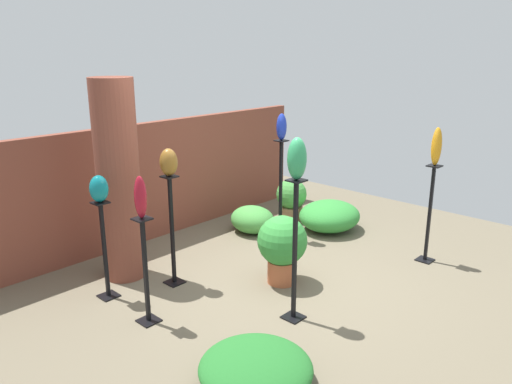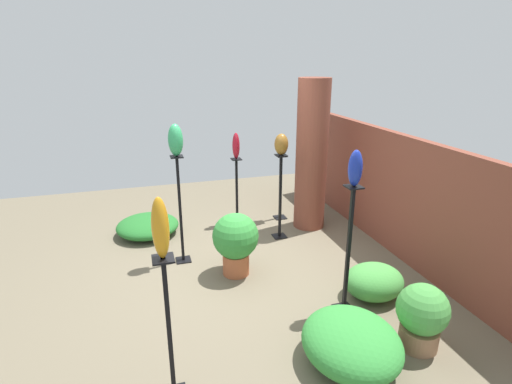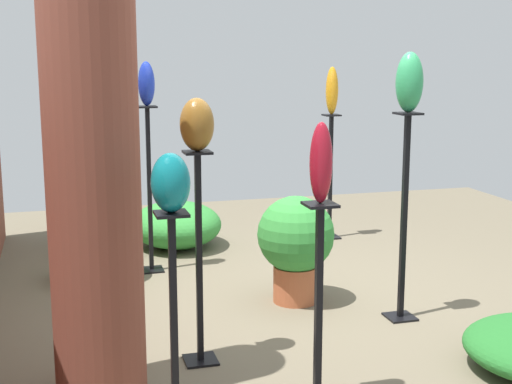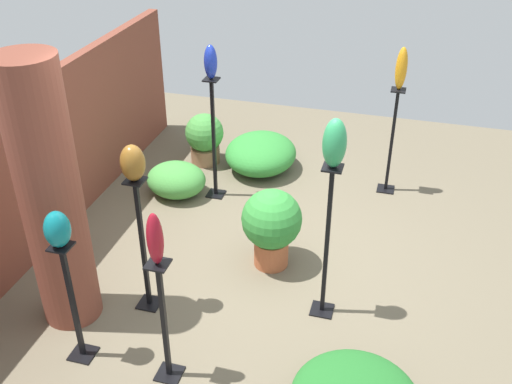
{
  "view_description": "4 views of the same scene",
  "coord_description": "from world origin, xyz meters",
  "px_view_note": "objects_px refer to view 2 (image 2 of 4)",
  "views": [
    {
      "loc": [
        -4.07,
        -3.5,
        2.69
      ],
      "look_at": [
        -0.02,
        0.28,
        1.07
      ],
      "focal_mm": 35.0,
      "sensor_mm": 36.0,
      "label": 1
    },
    {
      "loc": [
        4.51,
        -1.11,
        2.67
      ],
      "look_at": [
        0.17,
        0.2,
        1.12
      ],
      "focal_mm": 28.0,
      "sensor_mm": 36.0,
      "label": 2
    },
    {
      "loc": [
        -4.87,
        1.65,
        1.85
      ],
      "look_at": [
        -0.19,
        0.34,
        0.93
      ],
      "focal_mm": 50.0,
      "sensor_mm": 36.0,
      "label": 3
    },
    {
      "loc": [
        -4.52,
        -1.19,
        3.71
      ],
      "look_at": [
        0.01,
        0.09,
        0.85
      ],
      "focal_mm": 42.0,
      "sensor_mm": 36.0,
      "label": 4
    }
  ],
  "objects_px": {
    "pedestal_cobalt": "(348,255)",
    "art_vase_ruby": "(236,146)",
    "art_vase_cobalt": "(355,168)",
    "art_vase_bronze": "(281,144)",
    "art_vase_jade": "(176,140)",
    "potted_plant_walkway_edge": "(422,315)",
    "brick_pillar": "(312,156)",
    "art_vase_teal": "(282,147)",
    "pedestal_teal": "(281,190)",
    "pedestal_jade": "(180,214)",
    "pedestal_ruby": "(237,194)",
    "pedestal_amber": "(170,336)",
    "pedestal_bronze": "(280,200)",
    "potted_plant_near_pillar": "(236,240)",
    "art_vase_amber": "(160,228)"
  },
  "relations": [
    {
      "from": "brick_pillar",
      "to": "art_vase_teal",
      "type": "relative_size",
      "value": 8.17
    },
    {
      "from": "brick_pillar",
      "to": "pedestal_amber",
      "type": "bearing_deg",
      "value": -40.61
    },
    {
      "from": "pedestal_ruby",
      "to": "art_vase_ruby",
      "type": "height_order",
      "value": "art_vase_ruby"
    },
    {
      "from": "pedestal_amber",
      "to": "art_vase_ruby",
      "type": "bearing_deg",
      "value": 157.53
    },
    {
      "from": "art_vase_jade",
      "to": "potted_plant_walkway_edge",
      "type": "height_order",
      "value": "art_vase_jade"
    },
    {
      "from": "pedestal_amber",
      "to": "art_vase_jade",
      "type": "distance_m",
      "value": 2.57
    },
    {
      "from": "pedestal_teal",
      "to": "pedestal_cobalt",
      "type": "bearing_deg",
      "value": -4.85
    },
    {
      "from": "pedestal_bronze",
      "to": "art_vase_teal",
      "type": "height_order",
      "value": "art_vase_teal"
    },
    {
      "from": "art_vase_bronze",
      "to": "art_vase_teal",
      "type": "bearing_deg",
      "value": 159.24
    },
    {
      "from": "pedestal_ruby",
      "to": "art_vase_jade",
      "type": "height_order",
      "value": "art_vase_jade"
    },
    {
      "from": "pedestal_teal",
      "to": "potted_plant_near_pillar",
      "type": "height_order",
      "value": "pedestal_teal"
    },
    {
      "from": "pedestal_teal",
      "to": "pedestal_ruby",
      "type": "bearing_deg",
      "value": -90.27
    },
    {
      "from": "pedestal_cobalt",
      "to": "art_vase_cobalt",
      "type": "distance_m",
      "value": 0.96
    },
    {
      "from": "pedestal_cobalt",
      "to": "potted_plant_walkway_edge",
      "type": "distance_m",
      "value": 0.89
    },
    {
      "from": "pedestal_jade",
      "to": "art_vase_bronze",
      "type": "bearing_deg",
      "value": 102.53
    },
    {
      "from": "pedestal_jade",
      "to": "art_vase_cobalt",
      "type": "distance_m",
      "value": 2.46
    },
    {
      "from": "brick_pillar",
      "to": "pedestal_bronze",
      "type": "distance_m",
      "value": 0.89
    },
    {
      "from": "pedestal_teal",
      "to": "art_vase_amber",
      "type": "distance_m",
      "value": 4.11
    },
    {
      "from": "art_vase_ruby",
      "to": "potted_plant_walkway_edge",
      "type": "relative_size",
      "value": 0.63
    },
    {
      "from": "pedestal_ruby",
      "to": "art_vase_bronze",
      "type": "height_order",
      "value": "art_vase_bronze"
    },
    {
      "from": "art_vase_ruby",
      "to": "art_vase_jade",
      "type": "bearing_deg",
      "value": -44.31
    },
    {
      "from": "art_vase_cobalt",
      "to": "art_vase_bronze",
      "type": "xyz_separation_m",
      "value": [
        -1.98,
        -0.04,
        -0.16
      ]
    },
    {
      "from": "art_vase_ruby",
      "to": "pedestal_teal",
      "type": "bearing_deg",
      "value": 89.73
    },
    {
      "from": "art_vase_cobalt",
      "to": "potted_plant_walkway_edge",
      "type": "relative_size",
      "value": 0.56
    },
    {
      "from": "art_vase_ruby",
      "to": "pedestal_ruby",
      "type": "bearing_deg",
      "value": -14.04
    },
    {
      "from": "brick_pillar",
      "to": "potted_plant_near_pillar",
      "type": "xyz_separation_m",
      "value": [
        1.15,
        -1.53,
        -0.71
      ]
    },
    {
      "from": "brick_pillar",
      "to": "pedestal_amber",
      "type": "distance_m",
      "value": 3.88
    },
    {
      "from": "brick_pillar",
      "to": "pedestal_ruby",
      "type": "bearing_deg",
      "value": -111.91
    },
    {
      "from": "pedestal_cobalt",
      "to": "art_vase_ruby",
      "type": "relative_size",
      "value": 3.46
    },
    {
      "from": "potted_plant_walkway_edge",
      "to": "art_vase_ruby",
      "type": "bearing_deg",
      "value": -164.8
    },
    {
      "from": "art_vase_bronze",
      "to": "art_vase_amber",
      "type": "bearing_deg",
      "value": -35.54
    },
    {
      "from": "pedestal_cobalt",
      "to": "potted_plant_walkway_edge",
      "type": "height_order",
      "value": "pedestal_cobalt"
    },
    {
      "from": "art_vase_teal",
      "to": "potted_plant_walkway_edge",
      "type": "relative_size",
      "value": 0.44
    },
    {
      "from": "pedestal_ruby",
      "to": "potted_plant_walkway_edge",
      "type": "distance_m",
      "value": 3.56
    },
    {
      "from": "art_vase_bronze",
      "to": "art_vase_cobalt",
      "type": "bearing_deg",
      "value": 1.23
    },
    {
      "from": "pedestal_amber",
      "to": "art_vase_ruby",
      "type": "height_order",
      "value": "art_vase_ruby"
    },
    {
      "from": "pedestal_teal",
      "to": "art_vase_cobalt",
      "type": "height_order",
      "value": "art_vase_cobalt"
    },
    {
      "from": "pedestal_bronze",
      "to": "art_vase_amber",
      "type": "bearing_deg",
      "value": -35.54
    },
    {
      "from": "pedestal_amber",
      "to": "art_vase_ruby",
      "type": "relative_size",
      "value": 3.07
    },
    {
      "from": "art_vase_cobalt",
      "to": "pedestal_teal",
      "type": "bearing_deg",
      "value": 175.15
    },
    {
      "from": "pedestal_amber",
      "to": "art_vase_cobalt",
      "type": "height_order",
      "value": "art_vase_cobalt"
    },
    {
      "from": "pedestal_amber",
      "to": "pedestal_bronze",
      "type": "bearing_deg",
      "value": 144.46
    },
    {
      "from": "pedestal_ruby",
      "to": "art_vase_bronze",
      "type": "xyz_separation_m",
      "value": [
        0.72,
        0.5,
        0.96
      ]
    },
    {
      "from": "art_vase_teal",
      "to": "potted_plant_near_pillar",
      "type": "xyz_separation_m",
      "value": [
        1.6,
        -1.19,
        -0.78
      ]
    },
    {
      "from": "pedestal_ruby",
      "to": "potted_plant_walkway_edge",
      "type": "bearing_deg",
      "value": 15.2
    },
    {
      "from": "pedestal_jade",
      "to": "art_vase_ruby",
      "type": "distance_m",
      "value": 1.61
    },
    {
      "from": "pedestal_teal",
      "to": "pedestal_jade",
      "type": "height_order",
      "value": "pedestal_jade"
    },
    {
      "from": "art_vase_cobalt",
      "to": "potted_plant_walkway_edge",
      "type": "bearing_deg",
      "value": 28.1
    },
    {
      "from": "pedestal_jade",
      "to": "art_vase_ruby",
      "type": "xyz_separation_m",
      "value": [
        -1.06,
        1.03,
        0.64
      ]
    },
    {
      "from": "pedestal_cobalt",
      "to": "art_vase_cobalt",
      "type": "xyz_separation_m",
      "value": [
        0.0,
        0.0,
        0.96
      ]
    }
  ]
}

